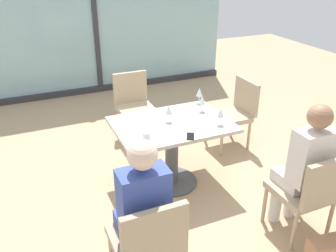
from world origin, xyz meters
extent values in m
plane|color=tan|center=(0.00, 0.00, 0.00)|extent=(12.00, 12.00, 0.00)
cube|color=#8DB7BC|center=(0.00, 3.20, 1.35)|extent=(4.81, 0.03, 2.70)
cube|color=#2D2D33|center=(0.00, 3.17, 1.35)|extent=(0.08, 0.06, 2.70)
cube|color=#2D2D33|center=(0.00, 3.17, 0.05)|extent=(4.81, 0.10, 0.10)
cube|color=#BCB29E|center=(0.00, 0.00, 0.71)|extent=(1.18, 0.85, 0.04)
cylinder|color=#4C4C51|center=(0.00, 0.00, 0.35)|extent=(0.14, 0.14, 0.69)
cylinder|color=#4C4C51|center=(0.00, 0.00, 0.01)|extent=(0.56, 0.56, 0.02)
cube|color=tan|center=(0.73, -1.13, 0.42)|extent=(0.46, 0.46, 0.06)
cube|color=tan|center=(0.73, -1.38, 0.66)|extent=(0.46, 0.05, 0.42)
cylinder|color=tan|center=(0.93, -0.93, 0.20)|extent=(0.04, 0.04, 0.39)
cylinder|color=tan|center=(0.53, -0.93, 0.20)|extent=(0.04, 0.04, 0.39)
cylinder|color=tan|center=(0.93, -1.33, 0.20)|extent=(0.04, 0.04, 0.39)
cylinder|color=tan|center=(0.53, -1.33, 0.20)|extent=(0.04, 0.04, 0.39)
cube|color=tan|center=(-0.73, -1.13, 0.42)|extent=(0.46, 0.46, 0.06)
cube|color=tan|center=(-0.73, -1.38, 0.66)|extent=(0.46, 0.05, 0.42)
cylinder|color=tan|center=(-0.53, -0.93, 0.20)|extent=(0.04, 0.04, 0.39)
cylinder|color=tan|center=(-0.93, -0.93, 0.20)|extent=(0.04, 0.04, 0.39)
cube|color=tan|center=(0.00, 1.13, 0.42)|extent=(0.46, 0.46, 0.06)
cube|color=tan|center=(0.00, 1.38, 0.66)|extent=(0.46, 0.05, 0.42)
cylinder|color=tan|center=(-0.20, 0.93, 0.20)|extent=(0.04, 0.04, 0.39)
cylinder|color=tan|center=(0.20, 0.93, 0.20)|extent=(0.04, 0.04, 0.39)
cylinder|color=tan|center=(-0.20, 1.33, 0.20)|extent=(0.04, 0.04, 0.39)
cylinder|color=tan|center=(0.20, 1.33, 0.20)|extent=(0.04, 0.04, 0.39)
cube|color=tan|center=(1.00, 0.48, 0.42)|extent=(0.46, 0.46, 0.06)
cube|color=tan|center=(1.25, 0.48, 0.66)|extent=(0.05, 0.46, 0.42)
cylinder|color=tan|center=(0.80, 0.68, 0.20)|extent=(0.04, 0.04, 0.39)
cylinder|color=tan|center=(0.80, 0.28, 0.20)|extent=(0.04, 0.04, 0.39)
cylinder|color=tan|center=(1.20, 0.68, 0.20)|extent=(0.04, 0.04, 0.39)
cylinder|color=tan|center=(1.20, 0.28, 0.20)|extent=(0.04, 0.04, 0.39)
cylinder|color=silver|center=(0.82, -0.95, 0.23)|extent=(0.11, 0.11, 0.45)
cube|color=silver|center=(0.82, -1.05, 0.51)|extent=(0.13, 0.32, 0.11)
cylinder|color=silver|center=(0.64, -0.95, 0.23)|extent=(0.11, 0.11, 0.45)
cube|color=silver|center=(0.64, -1.05, 0.51)|extent=(0.13, 0.32, 0.11)
cube|color=silver|center=(0.73, -1.18, 0.80)|extent=(0.34, 0.20, 0.48)
sphere|color=#936B4C|center=(0.73, -1.18, 1.16)|extent=(0.20, 0.20, 0.20)
cylinder|color=#384C9E|center=(-0.64, -0.95, 0.23)|extent=(0.11, 0.11, 0.45)
cube|color=#384C9E|center=(-0.64, -1.05, 0.51)|extent=(0.13, 0.32, 0.11)
cylinder|color=#384C9E|center=(-0.82, -0.95, 0.23)|extent=(0.11, 0.11, 0.45)
cube|color=#384C9E|center=(-0.82, -1.05, 0.51)|extent=(0.13, 0.32, 0.11)
cube|color=#384C9E|center=(-0.73, -1.18, 0.80)|extent=(0.34, 0.20, 0.48)
sphere|color=beige|center=(-0.73, -1.18, 1.16)|extent=(0.20, 0.20, 0.20)
cylinder|color=silver|center=(0.43, -0.23, 0.73)|extent=(0.06, 0.06, 0.00)
cylinder|color=silver|center=(0.43, -0.23, 0.78)|extent=(0.01, 0.01, 0.08)
cone|color=silver|center=(0.43, -0.23, 0.87)|extent=(0.07, 0.07, 0.09)
cylinder|color=silver|center=(-0.02, 0.04, 0.73)|extent=(0.06, 0.06, 0.00)
cylinder|color=silver|center=(-0.02, 0.04, 0.78)|extent=(0.01, 0.01, 0.08)
cone|color=silver|center=(-0.02, 0.04, 0.87)|extent=(0.07, 0.07, 0.09)
cylinder|color=silver|center=(0.50, 0.36, 0.73)|extent=(0.06, 0.06, 0.00)
cylinder|color=silver|center=(0.50, 0.36, 0.78)|extent=(0.01, 0.01, 0.08)
cone|color=silver|center=(0.50, 0.36, 0.87)|extent=(0.07, 0.07, 0.09)
cylinder|color=silver|center=(0.42, 0.14, 0.73)|extent=(0.06, 0.06, 0.00)
cylinder|color=silver|center=(0.42, 0.14, 0.78)|extent=(0.01, 0.01, 0.08)
cone|color=silver|center=(0.42, 0.14, 0.87)|extent=(0.07, 0.07, 0.09)
cylinder|color=white|center=(-0.38, -0.26, 0.78)|extent=(0.08, 0.08, 0.09)
cube|color=black|center=(0.04, -0.35, 0.73)|extent=(0.13, 0.16, 0.01)
camera|label=1|loc=(-1.38, -3.06, 2.33)|focal=38.80mm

